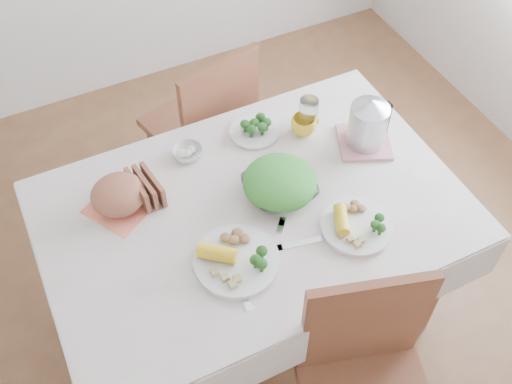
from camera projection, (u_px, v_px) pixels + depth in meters
name	position (u px, v px, depth m)	size (l,w,h in m)	color
floor	(254.00, 310.00, 2.74)	(3.60, 3.60, 0.00)	brown
dining_table	(254.00, 266.00, 2.45)	(1.40, 0.90, 0.75)	brown
tablecloth	(253.00, 209.00, 2.15)	(1.50, 1.00, 0.01)	beige
chair_far	(198.00, 124.00, 2.85)	(0.42, 0.42, 0.94)	brown
salad_bowl	(280.00, 188.00, 2.17)	(0.25, 0.25, 0.06)	white
dinner_plate_left	(237.00, 261.00, 1.99)	(0.29, 0.29, 0.02)	white
dinner_plate_right	(357.00, 226.00, 2.08)	(0.25, 0.25, 0.02)	white
broccoli_plate	(254.00, 131.00, 2.38)	(0.20, 0.20, 0.02)	beige
napkin	(122.00, 205.00, 2.15)	(0.21, 0.21, 0.00)	#FF7D5C
bread_loaf	(119.00, 196.00, 2.11)	(0.20, 0.19, 0.12)	brown
fruit_bowl	(188.00, 153.00, 2.30)	(0.12, 0.12, 0.04)	white
yellow_mug	(304.00, 125.00, 2.36)	(0.10, 0.10, 0.08)	yellow
glass_tumbler	(308.00, 115.00, 2.36)	(0.07, 0.07, 0.14)	white
pink_tray	(364.00, 142.00, 2.35)	(0.20, 0.20, 0.02)	#CC7C83
electric_kettle	(368.00, 121.00, 2.26)	(0.15, 0.15, 0.21)	#B2B5BA
fork_left	(239.00, 286.00, 1.94)	(0.02, 0.20, 0.00)	silver
fork_right	(277.00, 240.00, 2.06)	(0.02, 0.18, 0.00)	silver
knife	(302.00, 243.00, 2.05)	(0.02, 0.21, 0.00)	silver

